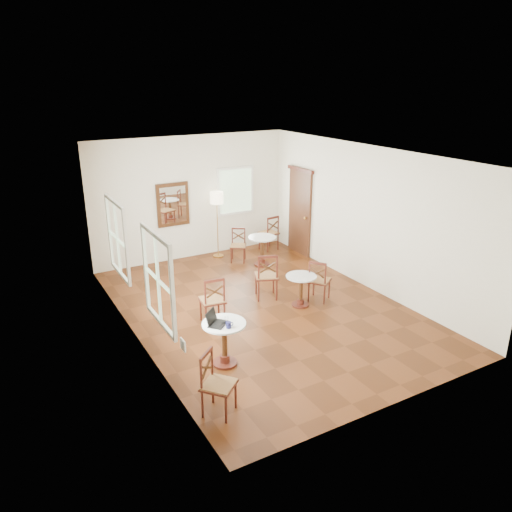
{
  "coord_description": "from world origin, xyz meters",
  "views": [
    {
      "loc": [
        -4.46,
        -7.57,
        4.29
      ],
      "look_at": [
        0.0,
        0.3,
        1.0
      ],
      "focal_mm": 34.74,
      "sensor_mm": 36.0,
      "label": 1
    }
  ],
  "objects": [
    {
      "name": "laptop",
      "position": [
        -1.68,
        -1.39,
        0.78
      ],
      "size": [
        0.39,
        0.39,
        0.22
      ],
      "rotation": [
        0.0,
        0.0,
        0.72
      ],
      "color": "black",
      "rests_on": "cafe_table_near"
    },
    {
      "name": "chair_mid_b",
      "position": [
        1.16,
        -0.22,
        0.43
      ],
      "size": [
        0.56,
        0.56,
        0.87
      ],
      "rotation": [
        0.0,
        0.0,
        2.2
      ],
      "color": "#4D1D13",
      "rests_on": "ground"
    },
    {
      "name": "chair_back_a",
      "position": [
        1.91,
        2.96,
        0.46
      ],
      "size": [
        0.48,
        0.48,
        0.92
      ],
      "rotation": [
        0.0,
        0.0,
        3.28
      ],
      "color": "#4D1D13",
      "rests_on": "ground"
    },
    {
      "name": "floor_lamp",
      "position": [
        0.52,
        3.15,
        1.4
      ],
      "size": [
        0.32,
        0.32,
        1.66
      ],
      "color": "#BF8C3F",
      "rests_on": "ground"
    },
    {
      "name": "ground",
      "position": [
        0.0,
        0.0,
        0.0
      ],
      "size": [
        7.0,
        7.0,
        0.0
      ],
      "primitive_type": "plane",
      "color": "#53260E",
      "rests_on": "ground"
    },
    {
      "name": "navy_mug",
      "position": [
        -1.55,
        -1.59,
        0.77
      ],
      "size": [
        0.12,
        0.08,
        0.1
      ],
      "color": "#101037",
      "rests_on": "cafe_table_near"
    },
    {
      "name": "cafe_table_mid",
      "position": [
        0.71,
        -0.24,
        0.39
      ],
      "size": [
        0.6,
        0.6,
        0.64
      ],
      "color": "#4D1D13",
      "rests_on": "ground"
    },
    {
      "name": "chair_back_b",
      "position": [
        0.81,
        2.61,
        0.41
      ],
      "size": [
        0.52,
        0.52,
        0.82
      ],
      "rotation": [
        0.0,
        0.0,
        -0.57
      ],
      "color": "#4D1D13",
      "rests_on": "ground"
    },
    {
      "name": "chair_near_a",
      "position": [
        -1.12,
        -0.06,
        0.46
      ],
      "size": [
        0.48,
        0.48,
        0.93
      ],
      "rotation": [
        0.0,
        0.0,
        3.02
      ],
      "color": "#4D1D13",
      "rests_on": "ground"
    },
    {
      "name": "cafe_table_near",
      "position": [
        -1.54,
        -1.42,
        0.45
      ],
      "size": [
        0.69,
        0.69,
        0.72
      ],
      "color": "#4D1D13",
      "rests_on": "ground"
    },
    {
      "name": "room_shell",
      "position": [
        -0.06,
        0.27,
        1.89
      ],
      "size": [
        5.02,
        7.02,
        3.01
      ],
      "color": "white",
      "rests_on": "ground"
    },
    {
      "name": "cafe_table_back",
      "position": [
        1.18,
        2.09,
        0.44
      ],
      "size": [
        0.67,
        0.67,
        0.71
      ],
      "color": "#4D1D13",
      "rests_on": "ground"
    },
    {
      "name": "chair_near_b",
      "position": [
        -2.15,
        -2.45,
        0.45
      ],
      "size": [
        0.58,
        0.58,
        0.9
      ],
      "rotation": [
        0.0,
        0.0,
        0.71
      ],
      "color": "#4D1D13",
      "rests_on": "ground"
    },
    {
      "name": "water_glass",
      "position": [
        -1.5,
        -1.42,
        0.77
      ],
      "size": [
        0.06,
        0.06,
        0.1
      ],
      "primitive_type": "cylinder",
      "color": "white",
      "rests_on": "cafe_table_near"
    },
    {
      "name": "mouse",
      "position": [
        -1.55,
        -1.44,
        0.74
      ],
      "size": [
        0.11,
        0.07,
        0.04
      ],
      "primitive_type": "ellipsoid",
      "rotation": [
        0.0,
        0.0,
        0.1
      ],
      "color": "black",
      "rests_on": "cafe_table_near"
    },
    {
      "name": "chair_mid_a",
      "position": [
        0.3,
        0.4,
        0.49
      ],
      "size": [
        0.58,
        0.58,
        0.98
      ],
      "rotation": [
        0.0,
        0.0,
        2.77
      ],
      "color": "#4D1D13",
      "rests_on": "ground"
    },
    {
      "name": "power_adapter",
      "position": [
        -1.74,
        -1.81,
        0.02
      ],
      "size": [
        0.1,
        0.06,
        0.04
      ],
      "primitive_type": "cube",
      "color": "black",
      "rests_on": "ground"
    }
  ]
}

